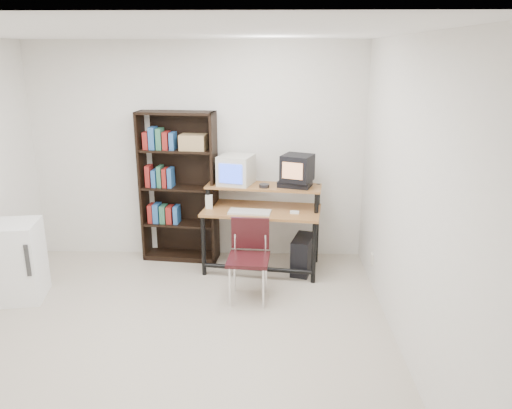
{
  "coord_description": "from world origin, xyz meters",
  "views": [
    {
      "loc": [
        0.86,
        -3.91,
        2.45
      ],
      "look_at": [
        0.72,
        1.1,
        0.92
      ],
      "focal_mm": 35.0,
      "sensor_mm": 36.0,
      "label": 1
    }
  ],
  "objects_px": {
    "crt_monitor": "(236,170)",
    "school_chair": "(249,251)",
    "mini_fridge": "(17,261)",
    "crt_tv": "(297,168)",
    "bookshelf": "(179,185)",
    "computer_desk": "(262,211)",
    "pc_tower": "(303,254)"
  },
  "relations": [
    {
      "from": "crt_monitor",
      "to": "bookshelf",
      "type": "distance_m",
      "value": 0.74
    },
    {
      "from": "crt_monitor",
      "to": "bookshelf",
      "type": "bearing_deg",
      "value": -173.68
    },
    {
      "from": "bookshelf",
      "to": "mini_fridge",
      "type": "bearing_deg",
      "value": -136.66
    },
    {
      "from": "crt_monitor",
      "to": "school_chair",
      "type": "height_order",
      "value": "crt_monitor"
    },
    {
      "from": "pc_tower",
      "to": "school_chair",
      "type": "distance_m",
      "value": 0.93
    },
    {
      "from": "crt_monitor",
      "to": "mini_fridge",
      "type": "relative_size",
      "value": 0.55
    },
    {
      "from": "bookshelf",
      "to": "pc_tower",
      "type": "bearing_deg",
      "value": -8.24
    },
    {
      "from": "computer_desk",
      "to": "school_chair",
      "type": "xyz_separation_m",
      "value": [
        -0.12,
        -0.74,
        -0.19
      ]
    },
    {
      "from": "bookshelf",
      "to": "school_chair",
      "type": "bearing_deg",
      "value": -43.11
    },
    {
      "from": "crt_monitor",
      "to": "mini_fridge",
      "type": "bearing_deg",
      "value": -139.32
    },
    {
      "from": "crt_tv",
      "to": "school_chair",
      "type": "height_order",
      "value": "crt_tv"
    },
    {
      "from": "crt_monitor",
      "to": "school_chair",
      "type": "distance_m",
      "value": 1.13
    },
    {
      "from": "computer_desk",
      "to": "crt_tv",
      "type": "bearing_deg",
      "value": 16.73
    },
    {
      "from": "computer_desk",
      "to": "bookshelf",
      "type": "bearing_deg",
      "value": 171.87
    },
    {
      "from": "crt_tv",
      "to": "pc_tower",
      "type": "xyz_separation_m",
      "value": [
        0.08,
        -0.16,
        -0.99
      ]
    },
    {
      "from": "computer_desk",
      "to": "school_chair",
      "type": "relative_size",
      "value": 1.69
    },
    {
      "from": "crt_monitor",
      "to": "mini_fridge",
      "type": "xyz_separation_m",
      "value": [
        -2.2,
        -1.01,
        -0.73
      ]
    },
    {
      "from": "school_chair",
      "to": "bookshelf",
      "type": "distance_m",
      "value": 1.42
    },
    {
      "from": "crt_tv",
      "to": "mini_fridge",
      "type": "relative_size",
      "value": 0.51
    },
    {
      "from": "school_chair",
      "to": "mini_fridge",
      "type": "height_order",
      "value": "school_chair"
    },
    {
      "from": "pc_tower",
      "to": "school_chair",
      "type": "height_order",
      "value": "school_chair"
    },
    {
      "from": "pc_tower",
      "to": "school_chair",
      "type": "relative_size",
      "value": 0.54
    },
    {
      "from": "bookshelf",
      "to": "crt_monitor",
      "type": "bearing_deg",
      "value": -3.31
    },
    {
      "from": "school_chair",
      "to": "crt_tv",
      "type": "bearing_deg",
      "value": 61.37
    },
    {
      "from": "school_chair",
      "to": "bookshelf",
      "type": "bearing_deg",
      "value": 134.67
    },
    {
      "from": "mini_fridge",
      "to": "crt_monitor",
      "type": "bearing_deg",
      "value": 15.32
    },
    {
      "from": "crt_monitor",
      "to": "school_chair",
      "type": "xyz_separation_m",
      "value": [
        0.19,
        -0.91,
        -0.63
      ]
    },
    {
      "from": "crt_tv",
      "to": "school_chair",
      "type": "distance_m",
      "value": 1.18
    },
    {
      "from": "school_chair",
      "to": "bookshelf",
      "type": "xyz_separation_m",
      "value": [
        -0.88,
        1.03,
        0.42
      ]
    },
    {
      "from": "crt_tv",
      "to": "bookshelf",
      "type": "distance_m",
      "value": 1.44
    },
    {
      "from": "school_chair",
      "to": "mini_fridge",
      "type": "relative_size",
      "value": 1.01
    },
    {
      "from": "school_chair",
      "to": "bookshelf",
      "type": "relative_size",
      "value": 0.46
    }
  ]
}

